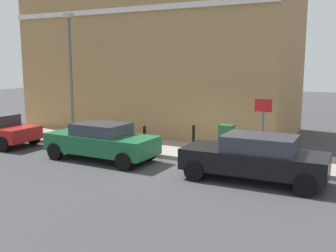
{
  "coord_description": "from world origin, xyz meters",
  "views": [
    {
      "loc": [
        -12.22,
        -5.2,
        3.64
      ],
      "look_at": [
        0.98,
        1.68,
        1.2
      ],
      "focal_mm": 41.32,
      "sensor_mm": 36.0,
      "label": 1
    }
  ],
  "objects_px": {
    "street_sign": "(263,121)",
    "lamppost": "(71,70)",
    "car_black": "(255,157)",
    "car_green": "(101,141)",
    "bollard_near_cabinet": "(193,136)",
    "utility_cabinet": "(226,141)",
    "bollard_far_kerb": "(145,137)"
  },
  "relations": [
    {
      "from": "car_black",
      "to": "lamppost",
      "type": "xyz_separation_m",
      "value": [
        2.52,
        9.43,
        2.54
      ]
    },
    {
      "from": "car_black",
      "to": "car_green",
      "type": "bearing_deg",
      "value": -0.99
    },
    {
      "from": "street_sign",
      "to": "lamppost",
      "type": "xyz_separation_m",
      "value": [
        0.83,
        9.23,
        1.64
      ]
    },
    {
      "from": "utility_cabinet",
      "to": "street_sign",
      "type": "distance_m",
      "value": 1.99
    },
    {
      "from": "utility_cabinet",
      "to": "bollard_near_cabinet",
      "type": "xyz_separation_m",
      "value": [
        0.1,
        1.42,
        0.02
      ]
    },
    {
      "from": "car_green",
      "to": "utility_cabinet",
      "type": "distance_m",
      "value": 4.76
    },
    {
      "from": "bollard_near_cabinet",
      "to": "street_sign",
      "type": "height_order",
      "value": "street_sign"
    },
    {
      "from": "street_sign",
      "to": "lamppost",
      "type": "bearing_deg",
      "value": 84.85
    },
    {
      "from": "bollard_near_cabinet",
      "to": "bollard_far_kerb",
      "type": "xyz_separation_m",
      "value": [
        -1.1,
        1.64,
        0.0
      ]
    },
    {
      "from": "bollard_near_cabinet",
      "to": "street_sign",
      "type": "distance_m",
      "value": 3.25
    },
    {
      "from": "utility_cabinet",
      "to": "bollard_near_cabinet",
      "type": "height_order",
      "value": "utility_cabinet"
    },
    {
      "from": "lamppost",
      "to": "bollard_near_cabinet",
      "type": "bearing_deg",
      "value": -89.7
    },
    {
      "from": "utility_cabinet",
      "to": "car_black",
      "type": "bearing_deg",
      "value": -144.34
    },
    {
      "from": "bollard_near_cabinet",
      "to": "lamppost",
      "type": "height_order",
      "value": "lamppost"
    },
    {
      "from": "bollard_far_kerb",
      "to": "utility_cabinet",
      "type": "bearing_deg",
      "value": -72.0
    },
    {
      "from": "car_black",
      "to": "street_sign",
      "type": "relative_size",
      "value": 1.92
    },
    {
      "from": "car_green",
      "to": "bollard_near_cabinet",
      "type": "bearing_deg",
      "value": -134.49
    },
    {
      "from": "car_black",
      "to": "car_green",
      "type": "distance_m",
      "value": 5.82
    },
    {
      "from": "bollard_far_kerb",
      "to": "lamppost",
      "type": "xyz_separation_m",
      "value": [
        1.06,
        4.61,
        2.6
      ]
    },
    {
      "from": "car_black",
      "to": "car_green",
      "type": "height_order",
      "value": "car_black"
    },
    {
      "from": "bollard_far_kerb",
      "to": "street_sign",
      "type": "relative_size",
      "value": 0.45
    },
    {
      "from": "bollard_near_cabinet",
      "to": "lamppost",
      "type": "distance_m",
      "value": 6.77
    },
    {
      "from": "utility_cabinet",
      "to": "bollard_far_kerb",
      "type": "height_order",
      "value": "utility_cabinet"
    },
    {
      "from": "bollard_far_kerb",
      "to": "car_green",
      "type": "bearing_deg",
      "value": 146.12
    },
    {
      "from": "car_green",
      "to": "lamppost",
      "type": "distance_m",
      "value": 5.11
    },
    {
      "from": "bollard_near_cabinet",
      "to": "bollard_far_kerb",
      "type": "relative_size",
      "value": 1.0
    },
    {
      "from": "utility_cabinet",
      "to": "lamppost",
      "type": "height_order",
      "value": "lamppost"
    },
    {
      "from": "car_black",
      "to": "bollard_near_cabinet",
      "type": "height_order",
      "value": "car_black"
    },
    {
      "from": "utility_cabinet",
      "to": "street_sign",
      "type": "relative_size",
      "value": 0.5
    },
    {
      "from": "street_sign",
      "to": "bollard_far_kerb",
      "type": "bearing_deg",
      "value": 92.87
    },
    {
      "from": "bollard_near_cabinet",
      "to": "car_black",
      "type": "bearing_deg",
      "value": -128.72
    },
    {
      "from": "car_black",
      "to": "car_green",
      "type": "relative_size",
      "value": 1.02
    }
  ]
}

